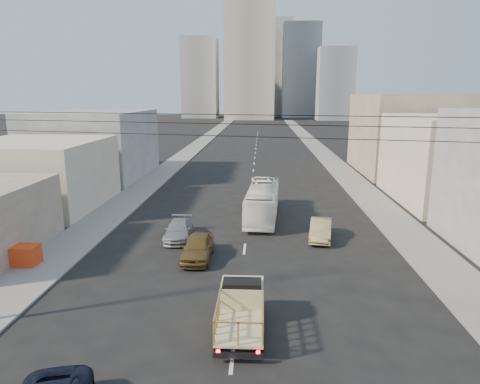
# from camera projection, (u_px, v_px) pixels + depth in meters

# --- Properties ---
(sidewalk_left) EXTENTS (3.50, 180.00, 0.12)m
(sidewalk_left) POSITION_uv_depth(u_px,v_px,m) (196.00, 147.00, 83.27)
(sidewalk_left) COLOR slate
(sidewalk_left) RESTS_ON ground
(sidewalk_right) EXTENTS (3.50, 180.00, 0.12)m
(sidewalk_right) POSITION_uv_depth(u_px,v_px,m) (317.00, 147.00, 82.13)
(sidewalk_right) COLOR slate
(sidewalk_right) RESTS_ON ground
(lane_dashes) EXTENTS (0.15, 104.00, 0.01)m
(lane_dashes) POSITION_uv_depth(u_px,v_px,m) (254.00, 160.00, 66.16)
(lane_dashes) COLOR silver
(lane_dashes) RESTS_ON ground
(flatbed_pickup) EXTENTS (1.95, 4.41, 1.90)m
(flatbed_pickup) POSITION_uv_depth(u_px,v_px,m) (241.00, 307.00, 18.23)
(flatbed_pickup) COLOR #C2B682
(flatbed_pickup) RESTS_ON ground
(city_bus) EXTENTS (2.97, 10.04, 2.76)m
(city_bus) POSITION_uv_depth(u_px,v_px,m) (263.00, 201.00, 35.22)
(city_bus) COLOR white
(city_bus) RESTS_ON ground
(sedan_brown) EXTENTS (1.76, 4.36, 1.48)m
(sedan_brown) POSITION_uv_depth(u_px,v_px,m) (198.00, 247.00, 26.35)
(sedan_brown) COLOR brown
(sedan_brown) RESTS_ON ground
(sedan_tan) EXTENTS (2.10, 4.31, 1.36)m
(sedan_tan) POSITION_uv_depth(u_px,v_px,m) (321.00, 230.00, 30.05)
(sedan_tan) COLOR #988B59
(sedan_tan) RESTS_ON ground
(sedan_grey) EXTENTS (2.04, 4.43, 1.26)m
(sedan_grey) POSITION_uv_depth(u_px,v_px,m) (179.00, 230.00, 30.06)
(sedan_grey) COLOR gray
(sedan_grey) RESTS_ON ground
(overhead_wires) EXTENTS (23.01, 5.02, 0.72)m
(overhead_wires) POSITION_uv_depth(u_px,v_px,m) (230.00, 125.00, 14.01)
(overhead_wires) COLOR black
(overhead_wires) RESTS_ON ground
(crate_stack) EXTENTS (1.80, 1.20, 1.14)m
(crate_stack) POSITION_uv_depth(u_px,v_px,m) (23.00, 255.00, 25.25)
(crate_stack) COLOR red
(crate_stack) RESTS_ON sidewalk_left
(bldg_right_mid) EXTENTS (11.00, 14.00, 8.00)m
(bldg_right_mid) POSITION_uv_depth(u_px,v_px,m) (458.00, 160.00, 39.98)
(bldg_right_mid) COLOR #C1B59C
(bldg_right_mid) RESTS_ON ground
(bldg_right_far) EXTENTS (12.00, 16.00, 10.00)m
(bldg_right_far) POSITION_uv_depth(u_px,v_px,m) (408.00, 134.00, 55.31)
(bldg_right_far) COLOR gray
(bldg_right_far) RESTS_ON ground
(bldg_left_mid) EXTENTS (11.00, 12.00, 6.00)m
(bldg_left_mid) POSITION_uv_depth(u_px,v_px,m) (37.00, 174.00, 38.17)
(bldg_left_mid) COLOR #C1B59C
(bldg_left_mid) RESTS_ON ground
(bldg_left_far) EXTENTS (12.00, 16.00, 8.00)m
(bldg_left_far) POSITION_uv_depth(u_px,v_px,m) (94.00, 144.00, 52.58)
(bldg_left_far) COLOR gray
(bldg_left_far) RESTS_ON ground
(high_rise_tower) EXTENTS (20.00, 20.00, 60.00)m
(high_rise_tower) POSITION_uv_depth(u_px,v_px,m) (250.00, 44.00, 173.62)
(high_rise_tower) COLOR tan
(high_rise_tower) RESTS_ON ground
(midrise_ne) EXTENTS (16.00, 16.00, 40.00)m
(midrise_ne) POSITION_uv_depth(u_px,v_px,m) (300.00, 72.00, 189.39)
(midrise_ne) COLOR gray
(midrise_ne) RESTS_ON ground
(midrise_nw) EXTENTS (15.00, 15.00, 34.00)m
(midrise_nw) POSITION_uv_depth(u_px,v_px,m) (200.00, 78.00, 187.32)
(midrise_nw) COLOR gray
(midrise_nw) RESTS_ON ground
(midrise_back) EXTENTS (18.00, 18.00, 44.00)m
(midrise_back) POSITION_uv_depth(u_px,v_px,m) (272.00, 69.00, 204.13)
(midrise_back) COLOR gray
(midrise_back) RESTS_ON ground
(midrise_east) EXTENTS (14.00, 14.00, 28.00)m
(midrise_east) POSITION_uv_depth(u_px,v_px,m) (334.00, 84.00, 170.66)
(midrise_east) COLOR gray
(midrise_east) RESTS_ON ground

